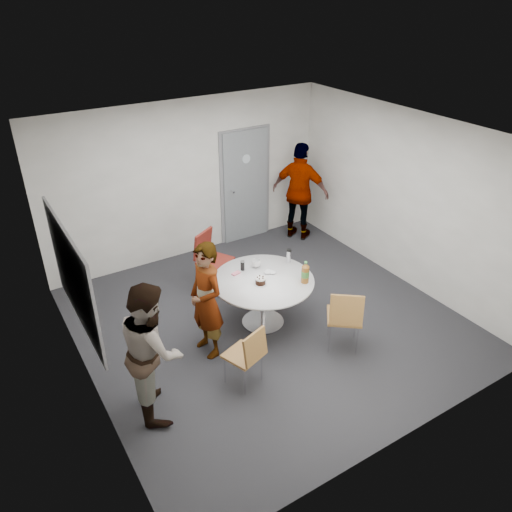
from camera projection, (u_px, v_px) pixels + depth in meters
floor at (268, 321)px, 7.19m from camera, size 5.00×5.00×0.00m
ceiling at (271, 136)px, 5.87m from camera, size 5.00×5.00×0.00m
wall_back at (188, 180)px, 8.38m from camera, size 5.00×0.00×5.00m
wall_left at (76, 294)px, 5.38m from camera, size 0.00×5.00×5.00m
wall_right at (405, 199)px, 7.68m from camera, size 0.00×5.00×5.00m
wall_front at (415, 342)px, 4.68m from camera, size 5.00×0.00×5.00m
door at (245, 186)px, 9.03m from camera, size 1.02×0.17×2.12m
whiteboard at (73, 277)px, 5.50m from camera, size 0.04×1.90×1.25m
table at (265, 285)px, 6.87m from camera, size 1.40×1.40×1.05m
chair_near_left at (248, 353)px, 5.84m from camera, size 0.50×0.53×0.82m
chair_near_right at (345, 315)px, 6.38m from camera, size 0.63×0.64×0.92m
chair_far at (210, 254)px, 7.73m from camera, size 0.63×0.65×0.95m
person_main at (206, 301)px, 6.25m from camera, size 0.44×0.62×1.59m
person_left at (152, 349)px, 5.38m from camera, size 0.78×0.92×1.66m
person_right at (300, 192)px, 9.08m from camera, size 0.97×1.14×1.82m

